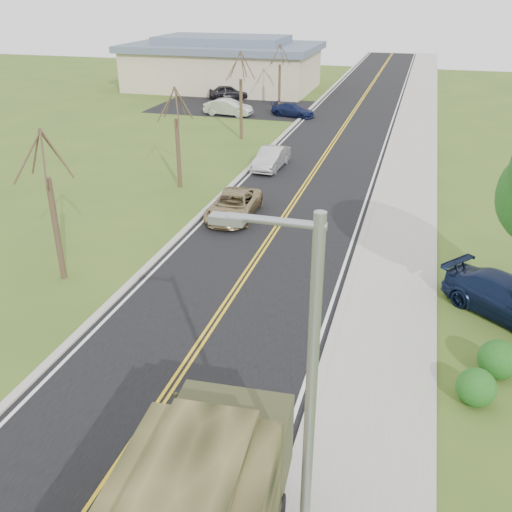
% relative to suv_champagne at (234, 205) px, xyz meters
% --- Properties ---
extents(road, '(8.00, 120.00, 0.01)m').
position_rel_suv_champagne_xyz_m(road, '(2.46, 21.73, -0.63)').
color(road, black).
rests_on(road, ground).
extents(curb_right, '(0.30, 120.00, 0.12)m').
position_rel_suv_champagne_xyz_m(curb_right, '(6.61, 21.73, -0.58)').
color(curb_right, '#9E998E').
rests_on(curb_right, ground).
extents(sidewalk_right, '(3.20, 120.00, 0.10)m').
position_rel_suv_champagne_xyz_m(sidewalk_right, '(8.36, 21.73, -0.59)').
color(sidewalk_right, '#9E998E').
rests_on(sidewalk_right, ground).
extents(curb_left, '(0.30, 120.00, 0.10)m').
position_rel_suv_champagne_xyz_m(curb_left, '(-1.69, 21.73, -0.59)').
color(curb_left, '#9E998E').
rests_on(curb_left, ground).
extents(street_light, '(1.65, 0.22, 8.00)m').
position_rel_suv_champagne_xyz_m(street_light, '(7.36, -18.77, 3.79)').
color(street_light, gray).
rests_on(street_light, ground).
extents(bare_tree_a, '(1.93, 2.26, 6.08)m').
position_rel_suv_champagne_xyz_m(bare_tree_a, '(-4.54, -8.27, 1.99)').
color(bare_tree_a, '#38281C').
rests_on(bare_tree_a, ground).
extents(bare_tree_b, '(1.83, 2.14, 5.73)m').
position_rel_suv_champagne_xyz_m(bare_tree_b, '(-4.54, 3.73, 1.84)').
color(bare_tree_b, '#38281C').
rests_on(bare_tree_b, ground).
extents(bare_tree_c, '(2.04, 2.39, 6.42)m').
position_rel_suv_champagne_xyz_m(bare_tree_c, '(-4.54, 15.73, 2.14)').
color(bare_tree_c, '#38281C').
rests_on(bare_tree_c, ground).
extents(bare_tree_d, '(1.88, 2.20, 5.91)m').
position_rel_suv_champagne_xyz_m(bare_tree_d, '(-4.54, 27.73, 1.91)').
color(bare_tree_d, '#38281C').
rests_on(bare_tree_d, ground).
extents(commercial_building, '(25.50, 21.50, 5.65)m').
position_rel_suv_champagne_xyz_m(commercial_building, '(-13.52, 37.70, 2.05)').
color(commercial_building, tan).
rests_on(commercial_building, ground).
extents(suv_champagne, '(2.29, 4.67, 1.28)m').
position_rel_suv_champagne_xyz_m(suv_champagne, '(0.00, 0.00, 0.00)').
color(suv_champagne, '#907C51').
rests_on(suv_champagne, ground).
extents(sedan_silver, '(1.66, 4.17, 1.35)m').
position_rel_suv_champagne_xyz_m(sedan_silver, '(-0.35, 8.77, 0.04)').
color(sedan_silver, '#B4B3B8').
rests_on(sedan_silver, ground).
extents(pickup_navy, '(5.02, 4.56, 1.41)m').
position_rel_suv_champagne_xyz_m(pickup_navy, '(12.33, -6.51, 0.06)').
color(pickup_navy, '#0D1732').
rests_on(pickup_navy, ground).
extents(lot_car_dark, '(4.43, 3.09, 1.40)m').
position_rel_suv_champagne_xyz_m(lot_car_dark, '(-10.90, 31.62, 0.06)').
color(lot_car_dark, black).
rests_on(lot_car_dark, ground).
extents(lot_car_silver, '(4.44, 1.80, 1.43)m').
position_rel_suv_champagne_xyz_m(lot_car_silver, '(-8.28, 23.74, 0.08)').
color(lot_car_silver, silver).
rests_on(lot_car_silver, ground).
extents(lot_car_navy, '(4.34, 2.70, 1.17)m').
position_rel_suv_champagne_xyz_m(lot_car_navy, '(-2.54, 24.87, -0.05)').
color(lot_car_navy, '#10173A').
rests_on(lot_car_navy, ground).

